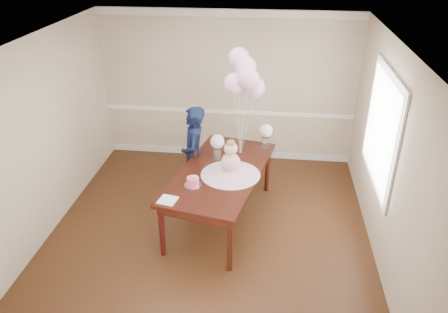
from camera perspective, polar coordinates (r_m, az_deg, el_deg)
floor at (r=6.28m, az=-2.04°, el=-10.35°), size 4.50×5.00×0.00m
ceiling at (r=5.08m, az=-2.56°, el=14.39°), size 4.50×5.00×0.02m
wall_back at (r=7.84m, az=0.52°, el=8.96°), size 4.50×0.02×2.70m
wall_front at (r=3.56m, az=-8.67°, el=-17.78°), size 4.50×0.02×2.70m
wall_left at (r=6.28m, az=-23.02°, el=1.72°), size 0.02×5.00×2.70m
wall_right at (r=5.68m, az=20.76°, el=-0.54°), size 0.02×5.00×2.70m
chair_rail_trim at (r=7.99m, az=0.50°, el=5.88°), size 4.50×0.02×0.07m
crown_molding at (r=7.52m, az=0.55°, el=18.21°), size 4.50×0.02×0.12m
baseboard_trim at (r=8.34m, az=0.47°, el=0.51°), size 4.50×0.02×0.12m
window_frame at (r=6.03m, az=19.90°, el=3.37°), size 0.02×1.66×1.56m
window_blinds at (r=6.03m, az=19.74°, el=3.39°), size 0.01×1.50×1.40m
dining_table_top at (r=6.19m, az=-0.44°, el=-2.09°), size 1.53×2.37×0.05m
table_apron at (r=6.23m, az=-0.44°, el=-2.75°), size 1.40×2.24×0.11m
table_leg_fl at (r=5.79m, az=-8.11°, el=-9.59°), size 0.09×0.09×0.77m
table_leg_fr at (r=5.51m, az=0.71°, el=-11.54°), size 0.09×0.09×0.77m
table_leg_bl at (r=7.35m, az=-1.26°, el=-0.61°), size 0.09×0.09×0.77m
table_leg_br at (r=7.13m, az=5.72°, el=-1.72°), size 0.09×0.09×0.77m
baby_skirt at (r=6.06m, az=0.86°, el=-1.91°), size 0.99×0.99×0.11m
baby_torso at (r=5.99m, az=0.87°, el=-0.72°), size 0.26×0.26×0.26m
baby_head at (r=5.89m, az=0.88°, el=1.06°), size 0.19×0.19×0.19m
baby_hair at (r=5.86m, az=0.89°, el=1.63°), size 0.13×0.13×0.13m
cake_platter at (r=5.84m, az=-4.06°, el=-3.75°), size 0.29×0.29×0.01m
birthday_cake at (r=5.81m, az=-4.08°, el=-3.26°), size 0.19×0.19×0.11m
cake_flower_a at (r=5.78m, az=-4.10°, el=-2.65°), size 0.03×0.03×0.03m
cake_flower_b at (r=5.78m, az=-3.72°, el=-2.60°), size 0.03×0.03×0.03m
rose_vase_near at (r=6.45m, az=-0.88°, el=0.40°), size 0.13×0.13×0.18m
roses_near at (r=6.36m, az=-0.89°, el=1.98°), size 0.21×0.21×0.21m
rose_vase_far at (r=6.83m, az=5.42°, el=1.88°), size 0.13×0.13×0.18m
roses_far at (r=6.74m, az=5.49°, el=3.39°), size 0.21×0.21×0.21m
napkin at (r=5.57m, az=-7.35°, el=-5.67°), size 0.26×0.26×0.01m
balloon_weight at (r=6.64m, az=2.14°, el=0.49°), size 0.05×0.05×0.02m
balloon_a at (r=6.25m, az=1.34°, el=9.52°), size 0.31×0.31×0.31m
balloon_b at (r=6.11m, az=3.19°, el=10.13°), size 0.31×0.31×0.31m
balloon_c at (r=6.25m, az=2.85°, el=11.59°), size 0.31×0.31×0.31m
balloon_d at (r=6.27m, az=1.94°, el=12.70°), size 0.31×0.31×0.31m
balloon_e at (r=6.28m, az=4.00°, el=9.01°), size 0.31×0.31×0.31m
balloon_ribbon_a at (r=6.46m, az=1.75°, el=4.20°), size 0.10×0.03×0.92m
balloon_ribbon_b at (r=6.39m, az=2.63°, el=4.43°), size 0.10×0.08×1.02m
balloon_ribbon_c at (r=6.45m, az=2.47°, el=5.20°), size 0.05×0.10×1.14m
balloon_ribbon_d at (r=6.45m, az=2.03°, el=5.74°), size 0.07×0.13×1.24m
balloon_ribbon_e at (r=6.48m, az=3.02°, el=3.96°), size 0.17×0.05×0.85m
dining_chair_seat at (r=6.90m, az=-2.05°, el=-2.34°), size 0.46×0.46×0.05m
chair_leg_fl at (r=6.87m, az=-3.43°, el=-4.62°), size 0.04×0.04×0.40m
chair_leg_fr at (r=6.87m, az=-0.64°, el=-4.60°), size 0.04×0.04×0.40m
chair_leg_bl at (r=7.16m, az=-3.34°, el=-3.19°), size 0.04×0.04×0.40m
chair_leg_br at (r=7.15m, az=-0.66°, el=-3.17°), size 0.04×0.04×0.40m
chair_back_post_l at (r=6.63m, az=-3.71°, el=-1.06°), size 0.04×0.04×0.52m
chair_back_post_r at (r=6.92m, az=-3.60°, el=0.27°), size 0.04×0.04×0.52m
chair_slat_low at (r=6.83m, az=-3.62°, el=-1.21°), size 0.08×0.37×0.05m
chair_slat_mid at (r=6.76m, az=-3.66°, el=-0.11°), size 0.08×0.37×0.05m
chair_slat_top at (r=6.69m, az=-3.70°, el=1.02°), size 0.08×0.37×0.05m
woman at (r=6.68m, az=-3.96°, el=0.14°), size 0.45×0.62×1.57m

